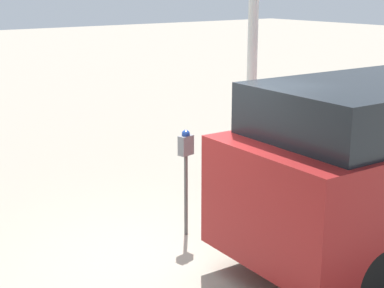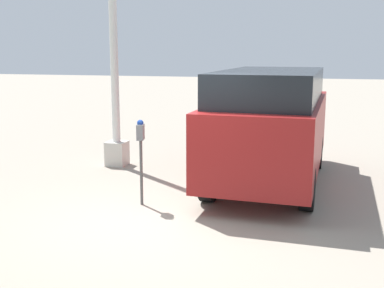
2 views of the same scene
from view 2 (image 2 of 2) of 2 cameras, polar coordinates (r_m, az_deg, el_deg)
ground_plane at (r=7.54m, az=-3.41°, el=-9.05°), size 80.00×80.00×0.00m
parking_meter_near at (r=8.05m, az=-6.10°, el=0.17°), size 0.22×0.15×1.46m
parking_meter_far at (r=15.23m, az=4.34°, el=5.19°), size 0.22×0.15×1.41m
lamp_post at (r=10.87m, az=-9.19°, el=9.22°), size 0.44×0.44×6.35m
parked_van at (r=9.45m, az=9.29°, el=2.50°), size 4.93×2.08×2.22m
fire_hydrant at (r=14.34m, az=3.48°, el=2.37°), size 0.22×0.22×0.87m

